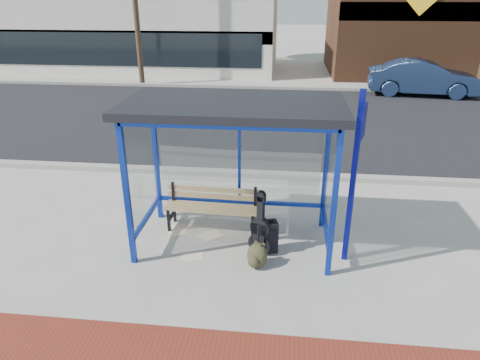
# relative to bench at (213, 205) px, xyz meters

# --- Properties ---
(ground) EXTENTS (120.00, 120.00, 0.00)m
(ground) POSITION_rel_bench_xyz_m (0.45, -0.46, -0.45)
(ground) COLOR #B2ADA0
(ground) RESTS_ON ground
(curb_near) EXTENTS (60.00, 0.25, 0.12)m
(curb_near) POSITION_rel_bench_xyz_m (0.45, 2.44, -0.39)
(curb_near) COLOR gray
(curb_near) RESTS_ON ground
(street_asphalt) EXTENTS (60.00, 10.00, 0.00)m
(street_asphalt) POSITION_rel_bench_xyz_m (0.45, 7.54, -0.45)
(street_asphalt) COLOR black
(street_asphalt) RESTS_ON ground
(curb_far) EXTENTS (60.00, 0.25, 0.12)m
(curb_far) POSITION_rel_bench_xyz_m (0.45, 12.64, -0.39)
(curb_far) COLOR gray
(curb_far) RESTS_ON ground
(far_sidewalk) EXTENTS (60.00, 4.00, 0.01)m
(far_sidewalk) POSITION_rel_bench_xyz_m (0.45, 14.54, -0.45)
(far_sidewalk) COLOR #B2ADA0
(far_sidewalk) RESTS_ON ground
(bus_shelter) EXTENTS (3.30, 1.80, 2.42)m
(bus_shelter) POSITION_rel_bench_xyz_m (0.45, -0.39, 1.62)
(bus_shelter) COLOR #0E299D
(bus_shelter) RESTS_ON ground
(storefront_white) EXTENTS (18.00, 6.04, 4.00)m
(storefront_white) POSITION_rel_bench_xyz_m (-8.55, 17.53, 1.55)
(storefront_white) COLOR silver
(storefront_white) RESTS_ON ground
(storefront_brown) EXTENTS (10.00, 7.08, 6.40)m
(storefront_brown) POSITION_rel_bench_xyz_m (8.45, 18.04, 2.75)
(storefront_brown) COLOR #59331E
(storefront_brown) RESTS_ON ground
(bench) EXTENTS (1.69, 0.47, 0.79)m
(bench) POSITION_rel_bench_xyz_m (0.00, 0.00, 0.00)
(bench) COLOR black
(bench) RESTS_ON ground
(guitar_bag) EXTENTS (0.40, 0.24, 1.04)m
(guitar_bag) POSITION_rel_bench_xyz_m (0.90, -0.75, -0.07)
(guitar_bag) COLOR black
(guitar_bag) RESTS_ON ground
(suitcase) EXTENTS (0.39, 0.30, 0.59)m
(suitcase) POSITION_rel_bench_xyz_m (1.00, -0.68, -0.18)
(suitcase) COLOR black
(suitcase) RESTS_ON ground
(backpack) EXTENTS (0.39, 0.38, 0.39)m
(backpack) POSITION_rel_bench_xyz_m (0.87, -1.12, -0.26)
(backpack) COLOR #2F2E1A
(backpack) RESTS_ON ground
(sign_post) EXTENTS (0.16, 0.33, 2.70)m
(sign_post) POSITION_rel_bench_xyz_m (2.26, -0.76, 1.07)
(sign_post) COLOR navy
(sign_post) RESTS_ON ground
(newspaper_a) EXTENTS (0.43, 0.48, 0.01)m
(newspaper_a) POSITION_rel_bench_xyz_m (-0.61, -0.16, -0.45)
(newspaper_a) COLOR white
(newspaper_a) RESTS_ON ground
(newspaper_b) EXTENTS (0.39, 0.33, 0.01)m
(newspaper_b) POSITION_rel_bench_xyz_m (-0.17, -0.96, -0.45)
(newspaper_b) COLOR white
(newspaper_b) RESTS_ON ground
(newspaper_c) EXTENTS (0.48, 0.47, 0.01)m
(newspaper_c) POSITION_rel_bench_xyz_m (0.01, -0.30, -0.45)
(newspaper_c) COLOR white
(newspaper_c) RESTS_ON ground
(parked_car) EXTENTS (4.52, 2.02, 1.44)m
(parked_car) POSITION_rel_bench_xyz_m (6.81, 12.00, 0.27)
(parked_car) COLOR navy
(parked_car) RESTS_ON ground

